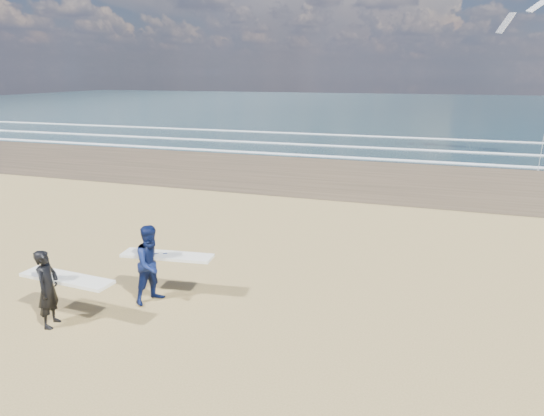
% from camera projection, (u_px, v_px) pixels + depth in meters
% --- Properties ---
extents(ocean, '(220.00, 100.00, 0.02)m').
position_uv_depth(ocean, '(523.00, 110.00, 70.50)').
color(ocean, '#182F36').
rests_on(ocean, ground).
extents(surfer_near, '(2.23, 1.03, 1.71)m').
position_uv_depth(surfer_near, '(51.00, 287.00, 10.24)').
color(surfer_near, black).
rests_on(surfer_near, ground).
extents(surfer_far, '(2.25, 1.30, 1.88)m').
position_uv_depth(surfer_far, '(153.00, 263.00, 11.31)').
color(surfer_far, '#0D1849').
rests_on(surfer_far, ground).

